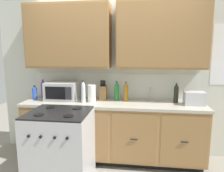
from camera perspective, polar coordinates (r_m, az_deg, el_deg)
ground_plane at (r=3.14m, az=-0.59°, el=-22.53°), size 8.00×8.00×0.00m
wall_unit at (r=3.15m, az=0.66°, el=9.42°), size 3.87×0.40×2.50m
counter_run at (r=3.18m, az=0.18°, el=-12.42°), size 2.70×0.64×0.92m
stove_range at (r=2.76m, az=-14.33°, el=-16.39°), size 0.76×0.68×0.95m
microwave at (r=3.28m, az=-13.85°, el=-1.32°), size 0.48×0.37×0.28m
toaster at (r=3.09m, az=22.20°, el=-3.23°), size 0.28×0.18×0.19m
knife_block at (r=3.18m, az=-2.52°, el=-1.84°), size 0.11×0.14×0.31m
sink_faucet at (r=3.21m, az=10.63°, el=-2.15°), size 0.02×0.02×0.20m
paper_towel_roll at (r=3.05m, az=-5.74°, el=-2.09°), size 0.12×0.12×0.26m
bottle_clear at (r=3.02m, az=-8.10°, el=-1.65°), size 0.06×0.06×0.33m
bottle_dark at (r=3.14m, az=17.63°, el=-1.94°), size 0.07×0.07×0.29m
bottle_violet at (r=3.49m, az=-18.82°, el=-0.79°), size 0.07×0.07×0.30m
bottle_amber at (r=3.08m, az=3.94°, el=-1.65°), size 0.07×0.07×0.30m
bottle_blue at (r=3.44m, az=-20.98°, el=-1.70°), size 0.08×0.08×0.22m
bottle_green at (r=3.13m, az=1.31°, el=-1.42°), size 0.07×0.07×0.30m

